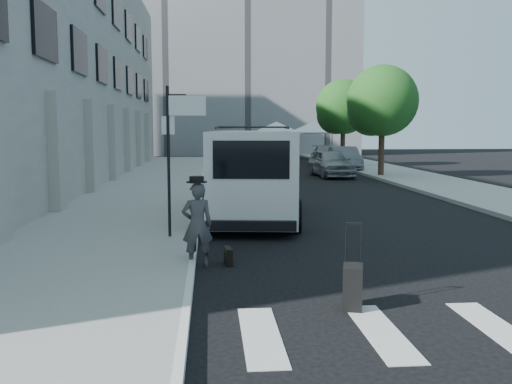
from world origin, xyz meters
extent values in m
plane|color=black|center=(0.00, 0.00, 0.00)|extent=(120.00, 120.00, 0.00)
cube|color=gray|center=(-4.25, 16.00, 0.07)|extent=(4.50, 48.00, 0.15)
cube|color=gray|center=(9.00, 20.00, 0.07)|extent=(4.00, 56.00, 0.15)
cube|color=slate|center=(2.00, 50.00, 12.50)|extent=(22.00, 12.00, 25.00)
cylinder|color=black|center=(-2.60, 3.20, 1.90)|extent=(0.07, 0.07, 3.50)
cube|color=white|center=(-2.60, 3.22, 2.75)|extent=(0.30, 0.03, 0.42)
cube|color=white|center=(-2.15, 3.20, 3.20)|extent=(0.85, 0.06, 0.45)
cylinder|color=black|center=(7.60, 20.00, 1.40)|extent=(0.32, 0.32, 2.80)
sphere|color=#184817|center=(7.60, 20.00, 4.13)|extent=(3.80, 3.80, 3.80)
sphere|color=#184817|center=(7.20, 20.60, 3.56)|extent=(2.66, 2.66, 2.66)
cylinder|color=black|center=(7.60, 29.00, 1.40)|extent=(0.32, 0.32, 2.80)
sphere|color=#184817|center=(7.60, 29.00, 4.13)|extent=(3.80, 3.80, 3.80)
sphere|color=#184817|center=(7.20, 29.60, 3.56)|extent=(2.66, 2.66, 2.66)
cylinder|color=black|center=(2.60, 36.60, 1.10)|extent=(0.06, 0.06, 2.20)
cylinder|color=black|center=(5.40, 36.60, 1.10)|extent=(0.06, 0.06, 2.20)
cylinder|color=black|center=(2.60, 39.40, 1.10)|extent=(0.06, 0.06, 2.20)
cylinder|color=black|center=(5.40, 39.40, 1.10)|extent=(0.06, 0.06, 2.20)
cube|color=white|center=(4.00, 38.00, 2.25)|extent=(3.00, 3.00, 0.12)
cone|color=white|center=(4.00, 38.00, 2.75)|extent=(4.00, 4.00, 0.90)
cylinder|color=black|center=(5.80, 37.10, 1.10)|extent=(0.06, 0.06, 2.20)
cylinder|color=black|center=(8.60, 37.10, 1.10)|extent=(0.06, 0.06, 2.20)
cylinder|color=black|center=(5.80, 39.90, 1.10)|extent=(0.06, 0.06, 2.20)
cylinder|color=black|center=(8.60, 39.90, 1.10)|extent=(0.06, 0.06, 2.20)
cube|color=white|center=(7.20, 38.50, 2.25)|extent=(3.00, 3.00, 0.12)
cone|color=white|center=(7.20, 38.50, 2.75)|extent=(4.00, 4.00, 0.90)
imported|color=#3C3C3E|center=(-1.90, 0.80, 0.82)|extent=(0.66, 0.49, 1.65)
cube|color=black|center=(-1.30, 0.90, 0.17)|extent=(0.17, 0.45, 0.34)
cube|color=black|center=(0.46, -2.00, 0.33)|extent=(0.39, 0.51, 0.66)
cylinder|color=black|center=(0.41, -1.77, 0.95)|extent=(0.02, 0.02, 0.63)
cylinder|color=black|center=(0.63, -1.83, 0.95)|extent=(0.02, 0.02, 0.63)
cube|color=black|center=(0.52, -1.80, 1.26)|extent=(0.25, 0.09, 0.03)
cube|color=silver|center=(-0.31, 6.39, 1.40)|extent=(2.98, 6.38, 2.39)
cube|color=silver|center=(0.08, 9.73, 0.86)|extent=(2.27, 1.27, 1.25)
cube|color=black|center=(-0.66, 3.35, 1.94)|extent=(1.82, 0.30, 0.91)
cylinder|color=black|center=(-1.13, 8.66, 0.43)|extent=(0.42, 0.90, 0.87)
cylinder|color=black|center=(1.02, 8.41, 0.43)|extent=(0.42, 0.90, 0.87)
cylinder|color=black|center=(-1.62, 4.47, 0.43)|extent=(0.42, 0.90, 0.87)
cylinder|color=black|center=(0.53, 4.22, 0.43)|extent=(0.42, 0.90, 0.87)
imported|color=gray|center=(5.00, 20.68, 0.77)|extent=(2.07, 4.62, 1.54)
imported|color=slate|center=(6.80, 25.17, 0.75)|extent=(1.83, 4.65, 1.51)
imported|color=gray|center=(6.80, 30.78, 0.70)|extent=(2.38, 4.97, 1.40)
camera|label=1|loc=(-1.65, -10.14, 2.70)|focal=40.00mm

